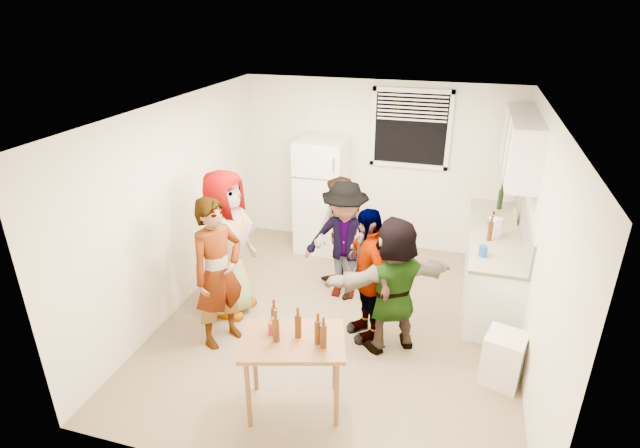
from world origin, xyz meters
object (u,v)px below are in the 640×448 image
(trash_bin, at_px, (503,360))
(guest_orange, at_px, (389,345))
(beer_bottle_counter, at_px, (489,240))
(guest_back_left, at_px, (339,292))
(wine_bottle, at_px, (499,209))
(serving_table, at_px, (294,406))
(blue_cup, at_px, (482,256))
(guest_grey, at_px, (232,309))
(refrigerator, at_px, (322,195))
(red_cup, at_px, (273,333))
(kettle, at_px, (492,224))
(beer_bottle_table, at_px, (277,340))
(guest_back_right, at_px, (343,295))
(guest_black, at_px, (365,334))
(guest_stripe, at_px, (224,339))

(trash_bin, bearing_deg, guest_orange, 168.05)
(beer_bottle_counter, distance_m, guest_back_left, 1.99)
(wine_bottle, distance_m, serving_table, 3.91)
(blue_cup, relative_size, guest_grey, 0.07)
(refrigerator, bearing_deg, blue_cup, -32.79)
(refrigerator, xyz_separation_m, blue_cup, (2.27, -1.46, 0.05))
(refrigerator, xyz_separation_m, guest_back_left, (0.59, -1.23, -0.85))
(red_cup, bearing_deg, guest_grey, 129.85)
(refrigerator, bearing_deg, serving_table, -78.38)
(beer_bottle_counter, bearing_deg, guest_grey, -161.93)
(kettle, xyz_separation_m, beer_bottle_table, (-1.85, -2.85, -0.13))
(serving_table, bearing_deg, refrigerator, 101.62)
(serving_table, height_order, guest_back_right, serving_table)
(serving_table, bearing_deg, kettle, 58.38)
(blue_cup, distance_m, guest_black, 1.58)
(beer_bottle_counter, relative_size, trash_bin, 0.42)
(serving_table, bearing_deg, guest_grey, 133.76)
(kettle, relative_size, guest_back_right, 0.14)
(wine_bottle, xyz_separation_m, guest_black, (-1.41, -2.06, -0.90))
(blue_cup, bearing_deg, guest_orange, -142.55)
(refrigerator, distance_m, serving_table, 3.47)
(guest_stripe, bearing_deg, guest_back_right, -12.95)
(guest_back_right, bearing_deg, guest_back_left, 148.99)
(trash_bin, relative_size, guest_back_right, 0.35)
(refrigerator, height_order, blue_cup, refrigerator)
(wine_bottle, distance_m, guest_back_right, 2.44)
(guest_grey, relative_size, guest_black, 1.16)
(wine_bottle, height_order, guest_back_left, wine_bottle)
(wine_bottle, distance_m, guest_orange, 2.61)
(wine_bottle, bearing_deg, blue_cup, -98.52)
(beer_bottle_counter, xyz_separation_m, guest_stripe, (-2.77, -1.53, -0.90))
(wine_bottle, relative_size, blue_cup, 2.17)
(red_cup, xyz_separation_m, guest_back_left, (0.11, 2.03, -0.77))
(serving_table, bearing_deg, beer_bottle_counter, 53.79)
(refrigerator, relative_size, wine_bottle, 6.29)
(red_cup, distance_m, guest_orange, 1.64)
(trash_bin, xyz_separation_m, guest_grey, (-3.14, 0.41, -0.25))
(wine_bottle, relative_size, guest_back_right, 0.17)
(red_cup, relative_size, guest_orange, 0.08)
(beer_bottle_counter, xyz_separation_m, guest_orange, (-0.96, -1.12, -0.90))
(beer_bottle_table, bearing_deg, guest_back_left, 88.94)
(wine_bottle, bearing_deg, beer_bottle_counter, -98.04)
(guest_back_right, bearing_deg, red_cup, -94.59)
(guest_grey, bearing_deg, red_cup, -134.10)
(guest_back_left, relative_size, guest_orange, 1.02)
(beer_bottle_counter, bearing_deg, guest_orange, -130.41)
(guest_back_right, bearing_deg, trash_bin, -30.08)
(guest_orange, bearing_deg, red_cup, 18.76)
(guest_black, bearing_deg, kettle, 103.62)
(refrigerator, height_order, trash_bin, refrigerator)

